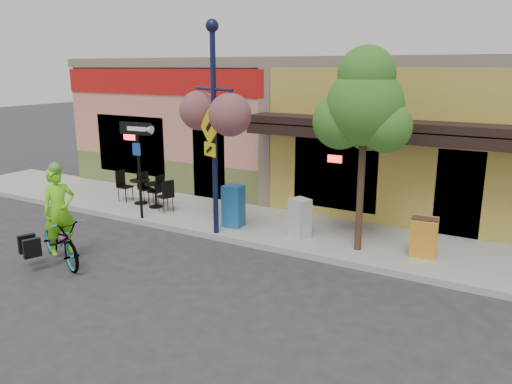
# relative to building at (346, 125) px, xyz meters

# --- Properties ---
(ground) EXTENTS (90.00, 90.00, 0.00)m
(ground) POSITION_rel_building_xyz_m (0.00, -7.50, -2.25)
(ground) COLOR #2D2D30
(ground) RESTS_ON ground
(sidewalk) EXTENTS (24.00, 3.00, 0.15)m
(sidewalk) POSITION_rel_building_xyz_m (0.00, -5.50, -2.17)
(sidewalk) COLOR #9E9B93
(sidewalk) RESTS_ON ground
(curb) EXTENTS (24.00, 0.12, 0.15)m
(curb) POSITION_rel_building_xyz_m (0.00, -6.95, -2.17)
(curb) COLOR #A8A59E
(curb) RESTS_ON ground
(building) EXTENTS (18.20, 8.20, 4.50)m
(building) POSITION_rel_building_xyz_m (0.00, 0.00, 0.00)
(building) COLOR tan
(building) RESTS_ON ground
(bicycle) EXTENTS (2.16, 1.38, 1.07)m
(bicycle) POSITION_rel_building_xyz_m (-2.87, -9.91, -1.71)
(bicycle) COLOR #9B260E
(bicycle) RESTS_ON ground
(cyclist_rider) EXTENTS (0.67, 0.81, 1.91)m
(cyclist_rider) POSITION_rel_building_xyz_m (-2.82, -9.91, -1.30)
(cyclist_rider) COLOR #71EC18
(cyclist_rider) RESTS_ON ground
(lamp_post) EXTENTS (1.77, 1.28, 5.15)m
(lamp_post) POSITION_rel_building_xyz_m (-0.85, -6.85, 0.48)
(lamp_post) COLOR #13183C
(lamp_post) RESTS_ON sidewalk
(one_way_sign) EXTENTS (1.03, 0.32, 2.65)m
(one_way_sign) POSITION_rel_building_xyz_m (-3.34, -6.85, -0.77)
(one_way_sign) COLOR black
(one_way_sign) RESTS_ON sidewalk
(cafe_set_left) EXTENTS (1.63, 0.85, 0.97)m
(cafe_set_left) POSITION_rel_building_xyz_m (-4.43, -5.72, -1.62)
(cafe_set_left) COLOR black
(cafe_set_left) RESTS_ON sidewalk
(cafe_set_right) EXTENTS (1.78, 1.31, 0.96)m
(cafe_set_right) POSITION_rel_building_xyz_m (-3.75, -5.80, -1.62)
(cafe_set_right) COLOR black
(cafe_set_right) RESTS_ON sidewalk
(newspaper_box_blue) EXTENTS (0.53, 0.48, 1.10)m
(newspaper_box_blue) POSITION_rel_building_xyz_m (-0.76, -6.18, -1.55)
(newspaper_box_blue) COLOR #1C61A8
(newspaper_box_blue) RESTS_ON sidewalk
(newspaper_box_grey) EXTENTS (0.58, 0.56, 0.96)m
(newspaper_box_grey) POSITION_rel_building_xyz_m (1.10, -6.08, -1.62)
(newspaper_box_grey) COLOR #B7B7B7
(newspaper_box_grey) RESTS_ON sidewalk
(street_tree) EXTENTS (2.29, 2.29, 4.58)m
(street_tree) POSITION_rel_building_xyz_m (2.63, -6.20, 0.19)
(street_tree) COLOR #3D7A26
(street_tree) RESTS_ON sidewalk
(sandwich_board) EXTENTS (0.59, 0.46, 0.91)m
(sandwich_board) POSITION_rel_building_xyz_m (4.05, -6.14, -1.64)
(sandwich_board) COLOR orange
(sandwich_board) RESTS_ON sidewalk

